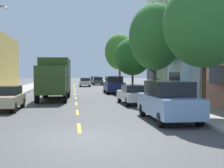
{
  "coord_description": "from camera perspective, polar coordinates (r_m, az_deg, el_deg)",
  "views": [
    {
      "loc": [
        -0.27,
        -10.58,
        2.36
      ],
      "look_at": [
        3.69,
        19.18,
        1.18
      ],
      "focal_mm": 47.6,
      "sensor_mm": 36.0,
      "label": 1
    }
  ],
  "objects": [
    {
      "name": "ground_plane",
      "position": [
        40.65,
        -7.19,
        -1.1
      ],
      "size": [
        160.0,
        160.0,
        0.0
      ],
      "primitive_type": "plane",
      "color": "#424244"
    },
    {
      "name": "street_tree_second",
      "position": [
        24.6,
        8.3,
        8.96
      ],
      "size": [
        4.26,
        4.26,
        7.83
      ],
      "color": "#47331E",
      "rests_on": "sidewalk_right"
    },
    {
      "name": "parked_sedan_orange",
      "position": [
        55.47,
        -11.68,
        0.54
      ],
      "size": [
        1.91,
        4.54,
        1.43
      ],
      "color": "orange",
      "rests_on": "ground_plane"
    },
    {
      "name": "sidewalk_left",
      "position": [
        39.24,
        -17.6,
        -1.2
      ],
      "size": [
        3.2,
        120.0,
        0.14
      ],
      "primitive_type": "cube",
      "color": "#99968E",
      "rests_on": "ground_plane"
    },
    {
      "name": "street_tree_nearest",
      "position": [
        16.08,
        17.36,
        11.16
      ],
      "size": [
        4.21,
        4.21,
        7.04
      ],
      "color": "#47331E",
      "rests_on": "sidewalk_right"
    },
    {
      "name": "townhouse_third_sage",
      "position": [
        35.25,
        18.58,
        7.92
      ],
      "size": [
        13.71,
        7.49,
        12.24
      ],
      "color": "#99AD8E",
      "rests_on": "ground_plane"
    },
    {
      "name": "lane_centerline_dashes",
      "position": [
        35.16,
        -7.13,
        -1.61
      ],
      "size": [
        0.14,
        47.2,
        0.01
      ],
      "color": "yellow",
      "rests_on": "ground_plane"
    },
    {
      "name": "sidewalk_right",
      "position": [
        39.34,
        3.22,
        -1.09
      ],
      "size": [
        3.2,
        120.0,
        0.14
      ],
      "primitive_type": "cube",
      "color": "#99968E",
      "rests_on": "ground_plane"
    },
    {
      "name": "parked_suv_navy",
      "position": [
        33.7,
        0.34,
        -0.09
      ],
      "size": [
        2.0,
        4.82,
        1.93
      ],
      "color": "navy",
      "rests_on": "ground_plane"
    },
    {
      "name": "parked_sedan_white",
      "position": [
        22.07,
        4.22,
        -1.94
      ],
      "size": [
        1.9,
        4.54,
        1.43
      ],
      "color": "silver",
      "rests_on": "ground_plane"
    },
    {
      "name": "moving_silver_sedan",
      "position": [
        50.07,
        -5.21,
        0.4
      ],
      "size": [
        1.8,
        4.5,
        1.43
      ],
      "color": "#B2B5BA",
      "rests_on": "ground_plane"
    },
    {
      "name": "parked_wagon_burgundy",
      "position": [
        63.29,
        -3.39,
        0.84
      ],
      "size": [
        1.92,
        4.74,
        1.5
      ],
      "color": "maroon",
      "rests_on": "ground_plane"
    },
    {
      "name": "street_tree_third",
      "position": [
        33.31,
        3.99,
        5.27
      ],
      "size": [
        4.03,
        4.03,
        6.09
      ],
      "color": "#47331E",
      "rests_on": "sidewalk_right"
    },
    {
      "name": "parked_hatchback_champagne",
      "position": [
        19.61,
        -19.65,
        -2.57
      ],
      "size": [
        1.8,
        4.02,
        1.5
      ],
      "color": "tan",
      "rests_on": "ground_plane"
    },
    {
      "name": "parked_wagon_charcoal",
      "position": [
        55.57,
        -2.79,
        0.64
      ],
      "size": [
        1.85,
        4.71,
        1.5
      ],
      "color": "#333338",
      "rests_on": "ground_plane"
    },
    {
      "name": "parked_suv_sky",
      "position": [
        14.69,
        10.72,
        -3.16
      ],
      "size": [
        1.98,
        4.81,
        1.93
      ],
      "color": "#7A9EC6",
      "rests_on": "ground_plane"
    },
    {
      "name": "street_tree_farthest",
      "position": [
        42.31,
        1.51,
        6.2
      ],
      "size": [
        4.24,
        4.24,
        7.7
      ],
      "color": "#47331E",
      "rests_on": "sidewalk_right"
    },
    {
      "name": "delivery_box_truck",
      "position": [
        26.35,
        -10.9,
        1.42
      ],
      "size": [
        2.66,
        7.86,
        3.57
      ],
      "color": "#2D471E",
      "rests_on": "ground_plane"
    }
  ]
}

